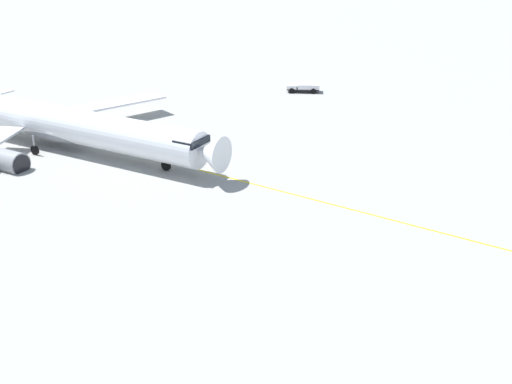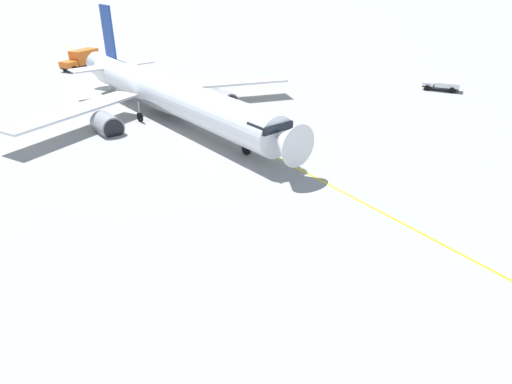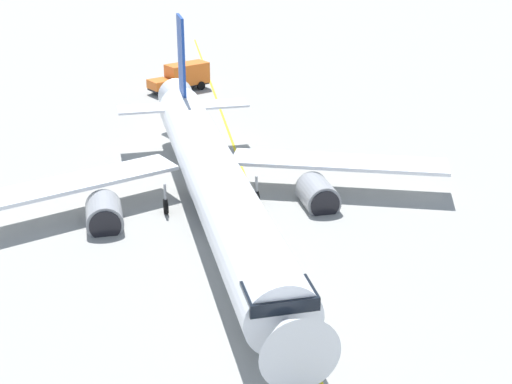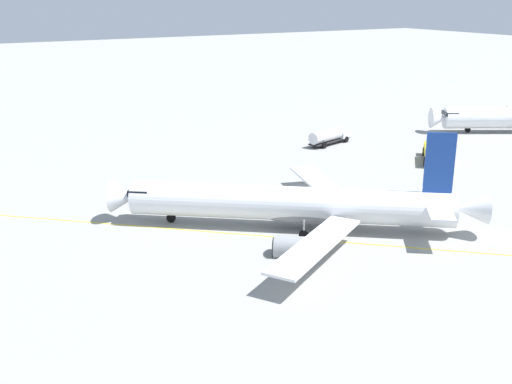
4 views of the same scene
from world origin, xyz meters
name	(u,v)px [view 4 (image 4 of 4)]	position (x,y,z in m)	size (l,w,h in m)	color
ground_plane	(295,225)	(0.00, 0.00, 0.00)	(600.00, 600.00, 0.00)	gray
airliner_main	(294,205)	(-0.63, 0.53, 2.79)	(30.67, 36.68, 12.36)	white
fire_tender_truck	(433,152)	(12.81, -35.44, 1.53)	(9.01, 8.71, 2.50)	#232326
fuel_tanker_truck	(329,136)	(30.66, -27.75, 1.58)	(4.84, 9.89, 2.87)	#232326
taxiway_centreline	(260,236)	(-0.76, 5.17, 0.00)	(93.99, 103.77, 0.01)	yellow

